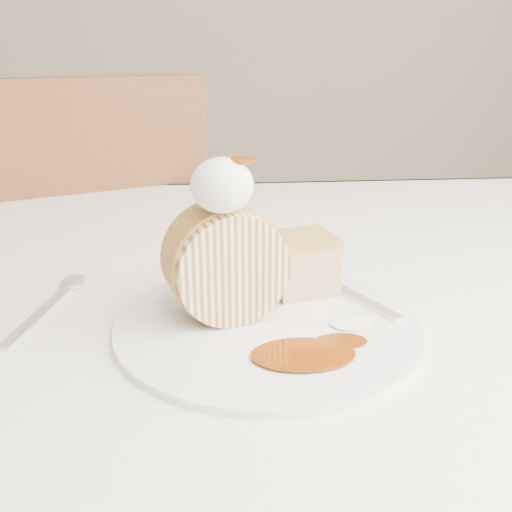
{
  "coord_description": "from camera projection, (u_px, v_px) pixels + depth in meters",
  "views": [
    {
      "loc": [
        -0.09,
        -0.44,
        1.0
      ],
      "look_at": [
        -0.05,
        0.05,
        0.82
      ],
      "focal_mm": 40.0,
      "sensor_mm": 36.0,
      "label": 1
    }
  ],
  "objects": [
    {
      "name": "caramel_pool",
      "position": [
        303.0,
        354.0,
        0.47
      ],
      "size": [
        0.1,
        0.08,
        0.0
      ],
      "primitive_type": null,
      "rotation": [
        0.0,
        0.0,
        0.24
      ],
      "color": "#682904",
      "rests_on": "plate"
    },
    {
      "name": "cake_chunk",
      "position": [
        302.0,
        267.0,
        0.59
      ],
      "size": [
        0.08,
        0.07,
        0.05
      ],
      "primitive_type": "cube",
      "rotation": [
        0.0,
        0.0,
        0.24
      ],
      "color": "tan",
      "rests_on": "plate"
    },
    {
      "name": "roulade_slice",
      "position": [
        226.0,
        263.0,
        0.53
      ],
      "size": [
        0.12,
        0.09,
        0.11
      ],
      "primitive_type": "cylinder",
      "rotation": [
        1.57,
        0.0,
        0.28
      ],
      "color": "beige",
      "rests_on": "plate"
    },
    {
      "name": "chair_far",
      "position": [
        90.0,
        274.0,
        1.22
      ],
      "size": [
        0.58,
        0.58,
        0.95
      ],
      "rotation": [
        0.0,
        0.0,
        3.52
      ],
      "color": "brown",
      "rests_on": "ground"
    },
    {
      "name": "fork",
      "position": [
        356.0,
        296.0,
        0.58
      ],
      "size": [
        0.1,
        0.16,
        0.0
      ],
      "primitive_type": "cube",
      "rotation": [
        0.0,
        0.0,
        0.47
      ],
      "color": "silver",
      "rests_on": "plate"
    },
    {
      "name": "caramel_drizzle",
      "position": [
        242.0,
        153.0,
        0.48
      ],
      "size": [
        0.03,
        0.02,
        0.01
      ],
      "primitive_type": "ellipsoid",
      "color": "#682904",
      "rests_on": "whipped_cream"
    },
    {
      "name": "plate",
      "position": [
        267.0,
        324.0,
        0.54
      ],
      "size": [
        0.34,
        0.34,
        0.01
      ],
      "primitive_type": "cylinder",
      "rotation": [
        0.0,
        0.0,
        0.24
      ],
      "color": "white",
      "rests_on": "table"
    },
    {
      "name": "whipped_cream",
      "position": [
        222.0,
        185.0,
        0.49
      ],
      "size": [
        0.06,
        0.06,
        0.05
      ],
      "primitive_type": "ellipsoid",
      "color": "white",
      "rests_on": "roulade_slice"
    },
    {
      "name": "spoon",
      "position": [
        38.0,
        317.0,
        0.56
      ],
      "size": [
        0.06,
        0.16,
        0.0
      ],
      "primitive_type": "cube",
      "rotation": [
        0.0,
        0.0,
        -0.2
      ],
      "color": "silver",
      "rests_on": "table"
    },
    {
      "name": "table",
      "position": [
        285.0,
        332.0,
        0.72
      ],
      "size": [
        1.4,
        0.9,
        0.75
      ],
      "color": "white",
      "rests_on": "ground"
    }
  ]
}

